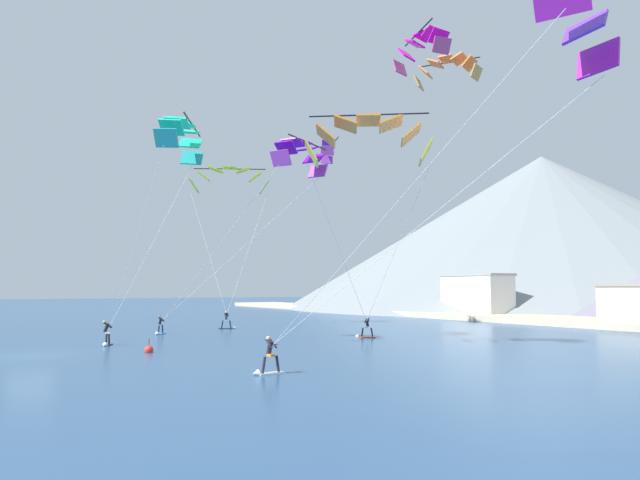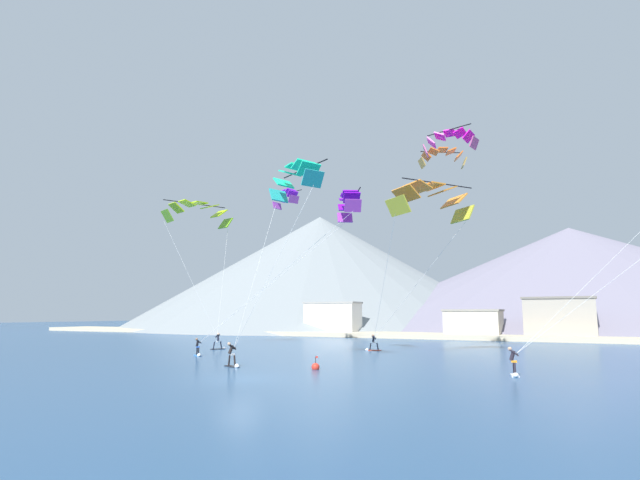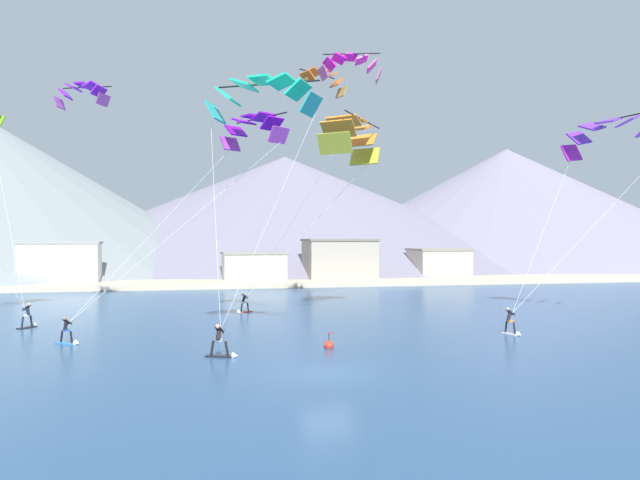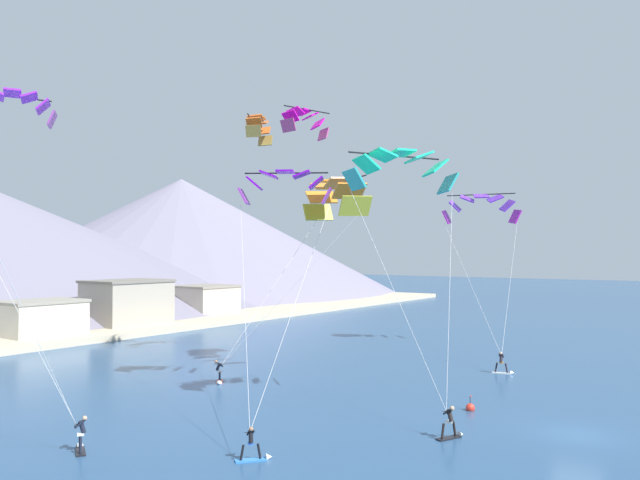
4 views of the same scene
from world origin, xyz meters
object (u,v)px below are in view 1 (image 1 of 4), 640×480
object	(u,v)px
kitesurfer_near_lead	(228,323)
parafoil_kite_near_trail	(570,3)
kitesurfer_mid_center	(106,337)
parafoil_kite_near_lead	(230,177)
parafoil_kite_far_right	(300,154)
race_marker_buoy	(149,350)
kitesurfer_far_right	(159,329)
parafoil_kite_distant_mid_solo	(447,67)
parafoil_kite_distant_low_drift	(422,45)
kitesurfer_far_left	(365,331)
parafoil_kite_distant_high_outer	(328,147)
parafoil_kite_mid_center	(182,136)
parafoil_kite_far_left	(368,135)
kitesurfer_near_trail	(267,362)

from	to	relation	value
kitesurfer_near_lead	parafoil_kite_near_trail	distance (m)	45.35
kitesurfer_mid_center	parafoil_kite_near_lead	distance (m)	28.54
parafoil_kite_far_right	race_marker_buoy	size ratio (longest dim) A/B	13.74
kitesurfer_far_right	kitesurfer_near_lead	bearing A→B (deg)	116.24
parafoil_kite_near_lead	parafoil_kite_distant_mid_solo	world-z (taller)	parafoil_kite_distant_mid_solo
kitesurfer_far_right	parafoil_kite_distant_low_drift	xyz separation A→B (m)	(20.45, 12.41, 20.49)
kitesurfer_near_lead	kitesurfer_mid_center	bearing A→B (deg)	-48.37
kitesurfer_far_left	race_marker_buoy	bearing A→B (deg)	-80.53
parafoil_kite_far_right	parafoil_kite_distant_mid_solo	distance (m)	12.91
parafoil_kite_distant_high_outer	kitesurfer_mid_center	bearing A→B (deg)	-66.73
parafoil_kite_near_lead	parafoil_kite_near_trail	distance (m)	48.93
kitesurfer_far_left	parafoil_kite_distant_high_outer	distance (m)	23.02
parafoil_kite_distant_low_drift	parafoil_kite_distant_mid_solo	xyz separation A→B (m)	(-1.64, 3.76, -0.40)
kitesurfer_near_lead	parafoil_kite_near_trail	size ratio (longest dim) A/B	0.12
parafoil_kite_mid_center	race_marker_buoy	bearing A→B (deg)	-40.54
kitesurfer_mid_center	parafoil_kite_distant_low_drift	world-z (taller)	parafoil_kite_distant_low_drift
kitesurfer_far_left	parafoil_kite_near_lead	bearing A→B (deg)	-170.24
parafoil_kite_near_trail	parafoil_kite_mid_center	world-z (taller)	parafoil_kite_mid_center
kitesurfer_far_left	parafoil_kite_mid_center	distance (m)	20.92
parafoil_kite_near_trail	parafoil_kite_far_left	size ratio (longest dim) A/B	1.03
kitesurfer_mid_center	parafoil_kite_far_right	world-z (taller)	parafoil_kite_far_right
parafoil_kite_near_trail	kitesurfer_far_left	bearing A→B (deg)	160.91
kitesurfer_far_right	kitesurfer_far_left	bearing A→B (deg)	49.85
kitesurfer_near_lead	race_marker_buoy	world-z (taller)	kitesurfer_near_lead
kitesurfer_far_left	race_marker_buoy	world-z (taller)	kitesurfer_far_left
parafoil_kite_mid_center	parafoil_kite_distant_low_drift	xyz separation A→B (m)	(9.36, 14.18, 6.19)
kitesurfer_mid_center	race_marker_buoy	size ratio (longest dim) A/B	1.79
parafoil_kite_near_trail	parafoil_kite_distant_mid_solo	bearing A→B (deg)	148.99
kitesurfer_near_trail	kitesurfer_far_right	world-z (taller)	kitesurfer_near_trail
parafoil_kite_distant_low_drift	parafoil_kite_far_left	bearing A→B (deg)	-105.95
parafoil_kite_distant_high_outer	parafoil_kite_far_left	bearing A→B (deg)	-24.02
kitesurfer_near_trail	kitesurfer_mid_center	world-z (taller)	kitesurfer_near_trail
kitesurfer_far_left	race_marker_buoy	distance (m)	18.45
parafoil_kite_far_left	kitesurfer_far_right	bearing A→B (deg)	-156.10
parafoil_kite_mid_center	parafoil_kite_far_left	xyz separation A→B (m)	(8.26, 10.35, -0.44)
parafoil_kite_distant_low_drift	race_marker_buoy	xyz separation A→B (m)	(-5.99, -17.06, -20.79)
kitesurfer_far_left	parafoil_kite_far_left	world-z (taller)	parafoil_kite_far_left
parafoil_kite_distant_mid_solo	race_marker_buoy	size ratio (longest dim) A/B	4.92
kitesurfer_near_lead	parafoil_kite_distant_mid_solo	world-z (taller)	parafoil_kite_distant_mid_solo
kitesurfer_mid_center	kitesurfer_near_lead	bearing A→B (deg)	131.63
parafoil_kite_mid_center	parafoil_kite_distant_low_drift	size ratio (longest dim) A/B	2.57
kitesurfer_near_trail	kitesurfer_mid_center	xyz separation A→B (m)	(-18.55, -3.59, 0.00)
parafoil_kite_mid_center	parafoil_kite_distant_mid_solo	size ratio (longest dim) A/B	2.86
kitesurfer_mid_center	parafoil_kite_distant_low_drift	xyz separation A→B (m)	(11.98, 18.45, 20.37)
parafoil_kite_mid_center	parafoil_kite_distant_high_outer	world-z (taller)	parafoil_kite_distant_high_outer
parafoil_kite_far_right	kitesurfer_far_right	bearing A→B (deg)	-147.19
parafoil_kite_far_right	parafoil_kite_distant_mid_solo	world-z (taller)	parafoil_kite_distant_mid_solo
kitesurfer_mid_center	parafoil_kite_distant_low_drift	bearing A→B (deg)	57.01
parafoil_kite_mid_center	parafoil_kite_far_left	bearing A→B (deg)	51.39
kitesurfer_near_trail	parafoil_kite_distant_high_outer	xyz separation A→B (m)	(-28.91, 20.49, 18.17)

